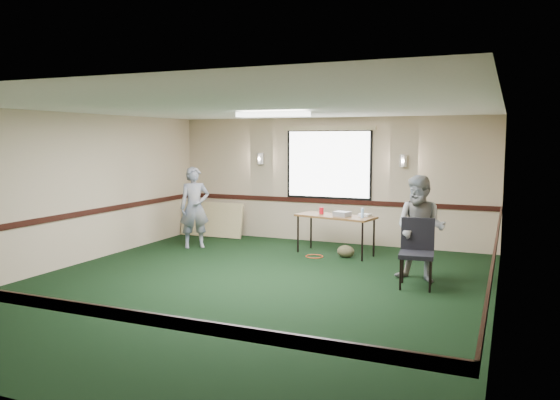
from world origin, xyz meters
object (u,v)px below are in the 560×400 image
at_px(folding_table, 335,218).
at_px(conference_chair, 417,247).
at_px(person_left, 195,207).
at_px(person_right, 420,229).
at_px(projector, 342,214).

distance_m(folding_table, conference_chair, 2.52).
height_order(person_left, person_right, person_right).
bearing_deg(folding_table, conference_chair, -31.33).
height_order(projector, person_right, person_right).
distance_m(person_left, person_right, 4.81).
bearing_deg(person_left, projector, -31.59).
distance_m(folding_table, person_left, 2.93).
xyz_separation_m(conference_chair, person_right, (-0.00, 0.32, 0.23)).
xyz_separation_m(folding_table, projector, (0.16, -0.08, 0.10)).
xyz_separation_m(conference_chair, person_left, (-4.72, 1.27, 0.23)).
relative_size(projector, person_right, 0.17).
bearing_deg(folding_table, person_left, -158.80).
bearing_deg(folding_table, projector, -15.64).
bearing_deg(person_right, folding_table, 153.93).
relative_size(folding_table, person_left, 0.97).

